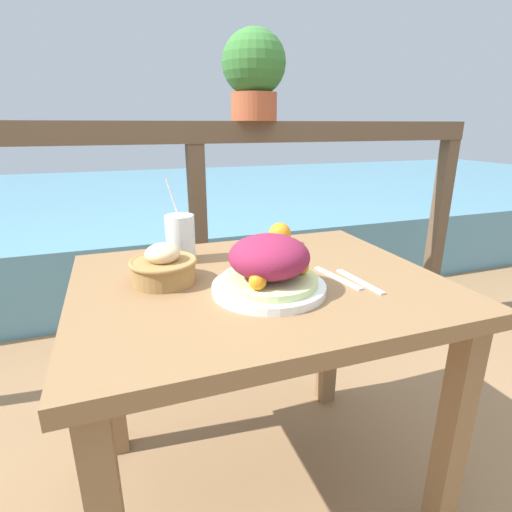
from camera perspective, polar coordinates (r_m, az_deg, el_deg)
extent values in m
plane|color=#8E6B47|center=(1.48, 0.35, -30.07)|extent=(12.00, 12.00, 0.00)
cube|color=olive|center=(1.06, 0.42, -4.30)|extent=(0.94, 0.75, 0.04)
cube|color=olive|center=(1.23, 26.16, -22.45)|extent=(0.06, 0.06, 0.68)
cube|color=olive|center=(1.46, -20.14, -14.67)|extent=(0.06, 0.06, 0.68)
cube|color=olive|center=(1.64, 10.40, -9.96)|extent=(0.06, 0.06, 0.68)
cube|color=brown|center=(1.76, -8.86, 17.07)|extent=(2.80, 0.08, 0.09)
cube|color=brown|center=(1.85, -8.03, -0.49)|extent=(0.07, 0.07, 1.03)
cube|color=brown|center=(2.49, 24.42, 2.92)|extent=(0.07, 0.07, 1.03)
cube|color=#568EA8|center=(4.33, -14.70, 6.05)|extent=(12.00, 4.00, 0.46)
cylinder|color=white|center=(0.98, 1.84, -4.54)|extent=(0.28, 0.28, 0.02)
cylinder|color=#C6DB8E|center=(0.97, 1.86, -3.50)|extent=(0.24, 0.24, 0.02)
ellipsoid|color=maroon|center=(0.95, 1.89, -0.08)|extent=(0.19, 0.19, 0.10)
sphere|color=orange|center=(0.99, 6.48, -1.45)|extent=(0.04, 0.04, 0.04)
sphere|color=orange|center=(1.00, -2.14, -0.99)|extent=(0.04, 0.04, 0.04)
sphere|color=orange|center=(0.89, 0.24, -3.64)|extent=(0.04, 0.04, 0.04)
cylinder|color=silver|center=(1.20, -10.74, 2.50)|extent=(0.09, 0.09, 0.14)
cylinder|color=white|center=(1.17, -11.06, 5.71)|extent=(0.06, 0.02, 0.21)
cylinder|color=olive|center=(1.05, -13.02, -2.14)|extent=(0.16, 0.16, 0.06)
torus|color=olive|center=(1.04, -13.12, -0.80)|extent=(0.17, 0.17, 0.01)
ellipsoid|color=beige|center=(1.04, -13.21, 0.33)|extent=(0.09, 0.09, 0.05)
cylinder|color=#A34C2D|center=(1.83, -0.30, 20.53)|extent=(0.20, 0.20, 0.11)
sphere|color=#336B2D|center=(1.84, -0.31, 25.87)|extent=(0.27, 0.27, 0.27)
cube|color=silver|center=(1.08, 11.54, -3.07)|extent=(0.05, 0.18, 0.00)
cube|color=silver|center=(1.07, 14.57, -3.51)|extent=(0.03, 0.18, 0.00)
sphere|color=orange|center=(1.35, 3.43, 3.17)|extent=(0.08, 0.08, 0.08)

